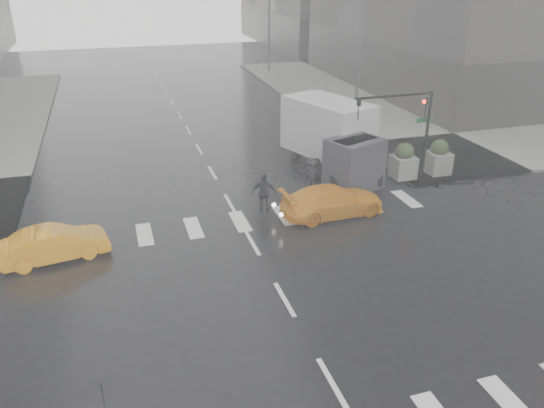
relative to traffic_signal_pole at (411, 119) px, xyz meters
name	(u,v)px	position (x,y,z in m)	size (l,w,h in m)	color
ground	(284,299)	(-9.01, -8.01, -3.22)	(120.00, 120.00, 0.00)	black
sidewalk_ne	(466,116)	(10.49, 9.49, -3.14)	(35.00, 35.00, 0.15)	slate
road_markings	(284,299)	(-9.01, -8.01, -3.21)	(18.00, 48.00, 0.01)	silver
traffic_signal_pole	(411,119)	(0.00, 0.00, 0.00)	(4.45, 0.42, 4.50)	black
street_lamp_near	(358,50)	(1.86, 9.99, 1.73)	(2.15, 0.22, 9.00)	#59595B
street_lamp_far	(268,20)	(1.86, 29.99, 1.73)	(2.15, 0.22, 9.00)	#59595B
planter_west	(367,166)	(-2.01, 0.19, -2.23)	(1.10, 1.10, 1.80)	slate
planter_mid	(404,161)	(-0.01, 0.19, -2.23)	(1.10, 1.10, 1.80)	slate
planter_east	(438,158)	(1.99, 0.19, -2.23)	(1.10, 1.10, 1.80)	slate
pedestrian_far_a	(264,193)	(-7.76, -1.45, -2.29)	(1.09, 0.66, 1.85)	black
pedestrian_far_b	(312,173)	(-4.75, 0.64, -2.46)	(0.98, 0.54, 1.52)	black
taxi_mid	(54,244)	(-16.28, -3.03, -2.59)	(1.32, 3.80, 1.25)	orange
taxi_rear	(332,201)	(-5.01, -2.54, -2.55)	(1.86, 4.04, 1.33)	orange
box_truck	(334,137)	(-2.92, 2.26, -1.30)	(2.53, 6.75, 3.58)	silver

